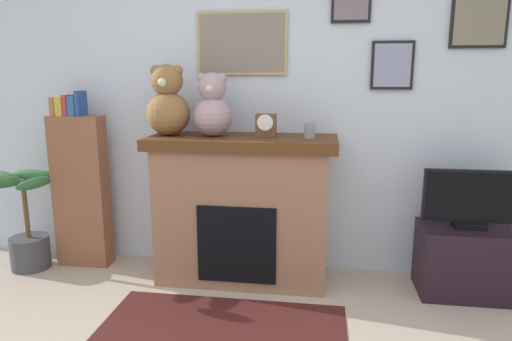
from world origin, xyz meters
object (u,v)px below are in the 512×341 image
potted_plant (27,227)px  mantel_clock (266,126)px  bookshelf (81,187)px  tv_stand (465,261)px  candle_jar (310,130)px  teddy_bear_brown (213,108)px  television (472,200)px  teddy_bear_tan (168,104)px  fireplace (243,208)px

potted_plant → mantel_clock: 2.04m
bookshelf → tv_stand: size_ratio=2.22×
potted_plant → tv_stand: (3.26, 0.05, -0.10)m
candle_jar → tv_stand: bearing=-1.1°
candle_jar → teddy_bear_brown: bearing=-180.0°
candle_jar → television: bearing=-1.1°
mantel_clock → teddy_bear_tan: bearing=179.9°
tv_stand → teddy_bear_tan: 2.35m
bookshelf → teddy_bear_brown: size_ratio=3.10×
teddy_bear_brown → mantel_clock: bearing=-0.2°
potted_plant → television: bearing=0.9°
fireplace → teddy_bear_brown: teddy_bear_brown is taller
fireplace → teddy_bear_brown: 0.76m
potted_plant → tv_stand: potted_plant is taller
tv_stand → candle_jar: size_ratio=5.89×
tv_stand → television: 0.44m
candle_jar → fireplace: bearing=177.9°
potted_plant → bookshelf: bearing=21.2°
bookshelf → potted_plant: size_ratio=1.66×
tv_stand → teddy_bear_brown: (-1.77, 0.02, 1.03)m
fireplace → mantel_clock: size_ratio=8.18×
bookshelf → tv_stand: bookshelf is taller
candle_jar → teddy_bear_brown: 0.70m
teddy_bear_brown → teddy_bear_tan: bearing=-180.0°
television → teddy_bear_brown: teddy_bear_brown is taller
fireplace → bookshelf: size_ratio=0.97×
tv_stand → teddy_bear_brown: size_ratio=1.39×
potted_plant → teddy_bear_tan: (1.16, 0.07, 0.96)m
potted_plant → teddy_bear_tan: teddy_bear_tan is taller
mantel_clock → teddy_bear_brown: 0.40m
bookshelf → television: size_ratio=2.19×
teddy_bear_tan → mantel_clock: bearing=-0.1°
potted_plant → teddy_bear_tan: size_ratio=1.65×
television → teddy_bear_brown: 1.87m
bookshelf → teddy_bear_tan: (0.77, -0.08, 0.66)m
bookshelf → mantel_clock: bearing=-3.2°
bookshelf → television: (2.87, -0.10, 0.04)m
candle_jar → mantel_clock: mantel_clock is taller
tv_stand → teddy_bear_tan: size_ratio=1.24×
fireplace → candle_jar: 0.75m
fireplace → tv_stand: size_ratio=2.15×
tv_stand → candle_jar: 1.40m
potted_plant → television: television is taller
television → mantel_clock: mantel_clock is taller
fireplace → mantel_clock: 0.63m
mantel_clock → teddy_bear_tan: 0.72m
tv_stand → bookshelf: bearing=178.0°
mantel_clock → potted_plant: bearing=-177.8°
candle_jar → bookshelf: bearing=177.4°
fireplace → teddy_bear_tan: 0.93m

